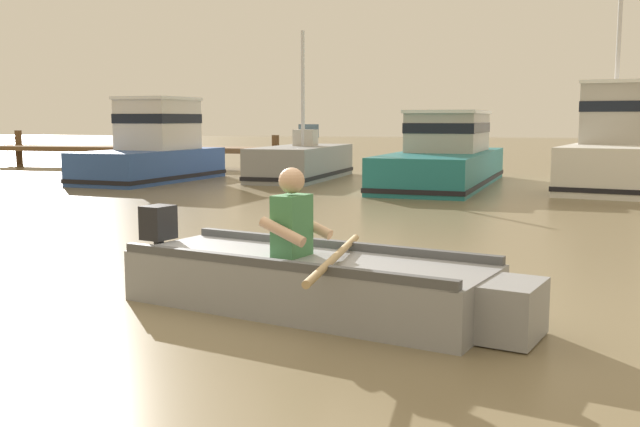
% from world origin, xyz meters
% --- Properties ---
extents(ground_plane, '(120.00, 120.00, 0.00)m').
position_xyz_m(ground_plane, '(0.00, 0.00, 0.00)').
color(ground_plane, '#7A6B4C').
extents(wooden_dock, '(10.29, 1.64, 1.20)m').
position_xyz_m(wooden_dock, '(-9.50, 15.72, 0.62)').
color(wooden_dock, brown).
rests_on(wooden_dock, ground).
extents(rowboat_with_person, '(3.67, 2.21, 1.19)m').
position_xyz_m(rowboat_with_person, '(0.83, -0.44, 0.25)').
color(rowboat_with_person, gray).
rests_on(rowboat_with_person, ground).
extents(moored_boat_blue, '(2.55, 4.68, 2.17)m').
position_xyz_m(moored_boat_blue, '(-6.44, 11.20, 0.79)').
color(moored_boat_blue, '#2D519E').
rests_on(moored_boat_blue, ground).
extents(moored_boat_grey, '(1.95, 4.57, 3.91)m').
position_xyz_m(moored_boat_grey, '(-2.85, 12.69, 0.43)').
color(moored_boat_grey, gray).
rests_on(moored_boat_grey, ground).
extents(moored_boat_teal, '(2.85, 6.84, 1.81)m').
position_xyz_m(moored_boat_teal, '(1.00, 11.80, 0.67)').
color(moored_boat_teal, '#1E727A').
rests_on(moored_boat_teal, ground).
extents(moored_boat_white, '(3.10, 6.11, 4.39)m').
position_xyz_m(moored_boat_white, '(4.88, 12.10, 0.91)').
color(moored_boat_white, white).
rests_on(moored_boat_white, ground).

